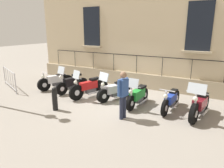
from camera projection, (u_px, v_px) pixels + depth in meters
The scene contains 12 objects.
ground_plane at pixel (115, 100), 9.35m from camera, with size 60.00×60.00×0.00m, color gray.
building_facade at pixel (141, 6), 10.60m from camera, with size 0.82×13.22×8.68m.
motorcycle_white at pixel (56, 81), 10.94m from camera, with size 1.89×0.93×0.96m.
motorcycle_black at pixel (72, 84), 10.36m from camera, with size 1.88×0.73×1.39m.
motorcycle_red at pixel (89, 87), 9.66m from camera, with size 2.12×0.82×1.35m.
motorcycle_silver at pixel (115, 90), 9.32m from camera, with size 1.89×0.99×1.32m.
motorcycle_green at pixel (138, 96), 8.54m from camera, with size 1.87×0.69×1.29m.
motorcycle_blue at pixel (171, 100), 8.09m from camera, with size 1.99×0.58×0.97m.
motorcycle_maroon at pixel (200, 106), 7.42m from camera, with size 2.00×0.74×1.39m.
crowd_barrier at pixel (9, 78), 10.95m from camera, with size 0.99×2.29×1.05m.
bollard at pixel (55, 99), 8.10m from camera, with size 0.21×0.21×0.93m.
pedestrian_standing at pixel (123, 93), 7.21m from camera, with size 0.52×0.28×1.71m.
Camera 1 is at (7.75, 4.25, 3.14)m, focal length 33.38 mm.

